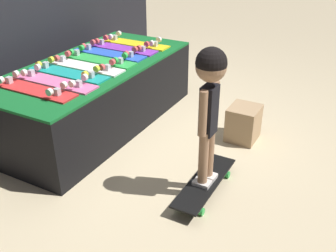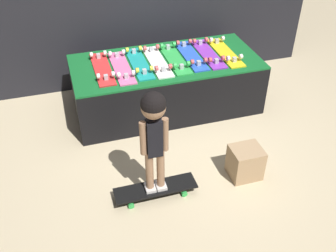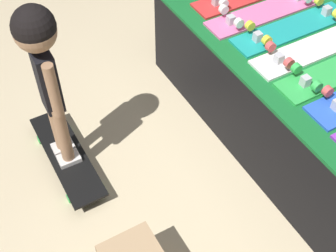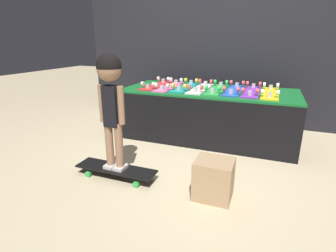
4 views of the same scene
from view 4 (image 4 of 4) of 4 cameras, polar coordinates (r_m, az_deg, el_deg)
The scene contains 14 objects.
ground_plane at distance 2.80m, azimuth 5.23°, elevation -6.40°, with size 16.00×16.00×0.00m, color beige.
back_wall at distance 3.90m, azimuth 11.80°, elevation 17.06°, with size 4.19×0.10×2.22m.
display_rack at distance 3.29m, azimuth 8.58°, elevation 2.72°, with size 2.06×0.94×0.59m.
skateboard_red_on_rack at distance 3.45m, azimuth -2.56°, elevation 8.95°, with size 0.18×0.74×0.09m.
skateboard_pink_on_rack at distance 3.34m, azimuth 0.35°, elevation 8.67°, with size 0.18×0.74×0.09m.
skateboard_teal_on_rack at distance 3.31m, azimuth 3.83°, elevation 8.54°, with size 0.18×0.74×0.09m.
skateboard_white_on_rack at distance 3.24m, azimuth 7.12°, elevation 8.24°, with size 0.18×0.74×0.09m.
skateboard_green_on_rack at distance 3.20m, azimuth 10.61°, elevation 7.96°, with size 0.18×0.74×0.09m.
skateboard_blue_on_rack at distance 3.19m, azimuth 14.20°, elevation 7.68°, with size 0.18×0.74×0.09m.
skateboard_purple_on_rack at distance 3.17m, azimuth 17.76°, elevation 7.28°, with size 0.18×0.74×0.09m.
skateboard_yellow_on_rack at distance 3.14m, azimuth 21.35°, elevation 6.81°, with size 0.18×0.74×0.09m.
skateboard_on_floor at distance 2.38m, azimuth -11.26°, elevation -9.28°, with size 0.73×0.20×0.09m.
child at distance 2.16m, azimuth -12.40°, elevation 7.46°, with size 0.23×0.20×0.98m.
storage_box at distance 2.06m, azimuth 9.90°, elevation -11.29°, with size 0.28×0.25×0.31m.
Camera 4 is at (0.69, -2.45, 1.16)m, focal length 28.00 mm.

